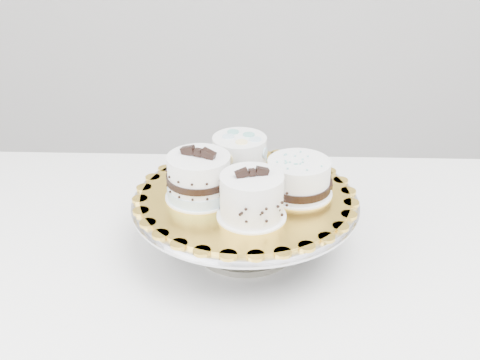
{
  "coord_description": "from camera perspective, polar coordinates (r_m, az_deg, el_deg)",
  "views": [
    {
      "loc": [
        -0.12,
        -0.76,
        1.37
      ],
      "look_at": [
        -0.05,
        0.15,
        0.89
      ],
      "focal_mm": 45.0,
      "sensor_mm": 36.0,
      "label": 1
    }
  ],
  "objects": [
    {
      "name": "cake_banded",
      "position": [
        1.02,
        -3.89,
        0.13
      ],
      "size": [
        0.14,
        0.14,
        0.1
      ],
      "rotation": [
        0.0,
        0.0,
        -0.48
      ],
      "color": "white",
      "rests_on": "cake_board"
    },
    {
      "name": "cake_swirl",
      "position": [
        0.96,
        1.11,
        -1.66
      ],
      "size": [
        0.12,
        0.12,
        0.09
      ],
      "rotation": [
        0.0,
        0.0,
        0.15
      ],
      "color": "white",
      "rests_on": "cake_board"
    },
    {
      "name": "table",
      "position": [
        1.11,
        2.24,
        -10.79
      ],
      "size": [
        1.41,
        1.02,
        0.75
      ],
      "rotation": [
        0.0,
        0.0,
        -0.11
      ],
      "color": "white",
      "rests_on": "floor"
    },
    {
      "name": "cake_board",
      "position": [
        1.05,
        0.51,
        -1.48
      ],
      "size": [
        0.38,
        0.38,
        0.01
      ],
      "primitive_type": "cylinder",
      "rotation": [
        0.0,
        0.0,
        0.04
      ],
      "color": "gold",
      "rests_on": "cake_stand"
    },
    {
      "name": "cake_dots",
      "position": [
        1.1,
        -0.05,
        2.37
      ],
      "size": [
        0.13,
        0.13,
        0.07
      ],
      "rotation": [
        0.0,
        0.0,
        -0.36
      ],
      "color": "white",
      "rests_on": "cake_board"
    },
    {
      "name": "cake_stand",
      "position": [
        1.07,
        0.5,
        -3.18
      ],
      "size": [
        0.4,
        0.4,
        0.11
      ],
      "color": "gray",
      "rests_on": "table"
    },
    {
      "name": "cake_ribbon",
      "position": [
        1.04,
        5.62,
        0.16
      ],
      "size": [
        0.13,
        0.12,
        0.07
      ],
      "rotation": [
        0.0,
        0.0,
        -0.11
      ],
      "color": "white",
      "rests_on": "cake_board"
    }
  ]
}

